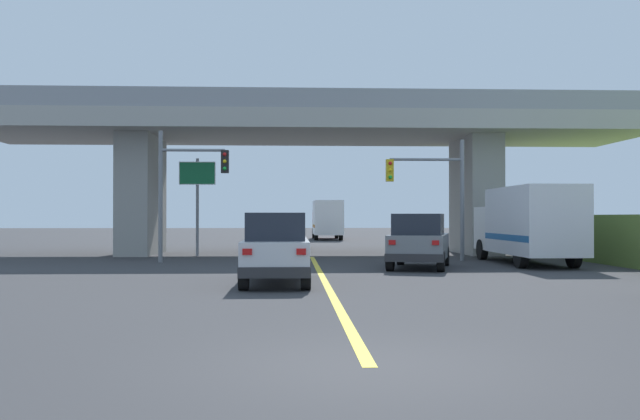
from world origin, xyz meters
TOP-DOWN VIEW (x-y plane):
  - ground at (0.00, 26.09)m, footprint 160.00×160.00m
  - overpass_bridge at (0.00, 26.09)m, footprint 33.70×8.10m
  - lane_divider_stripe at (0.00, 11.74)m, footprint 0.20×23.48m
  - suv_lead at (-1.42, 10.77)m, footprint 1.87×4.84m
  - suv_crossing at (3.75, 16.26)m, footprint 3.10×4.69m
  - box_truck at (8.53, 18.18)m, footprint 2.33×7.39m
  - sedan_oncoming at (-1.08, 32.40)m, footprint 1.91×4.33m
  - traffic_signal_nearside at (5.27, 20.46)m, footprint 3.42×0.36m
  - traffic_signal_farside at (-5.49, 19.91)m, footprint 2.93×0.36m
  - highway_sign at (-5.56, 24.48)m, footprint 1.77×0.17m
  - semi_truck_distant at (2.05, 47.85)m, footprint 2.33×7.57m

SIDE VIEW (x-z plane):
  - ground at x=0.00m, z-range 0.00..0.00m
  - lane_divider_stripe at x=0.00m, z-range 0.00..0.01m
  - sedan_oncoming at x=-1.08m, z-range 0.00..2.02m
  - suv_crossing at x=3.75m, z-range 0.00..2.02m
  - suv_lead at x=-1.42m, z-range 0.00..2.02m
  - box_truck at x=8.53m, z-range 0.09..3.17m
  - semi_truck_distant at x=2.05m, z-range 0.08..3.30m
  - traffic_signal_nearside at x=5.27m, z-range 0.65..5.91m
  - traffic_signal_farside at x=-5.49m, z-range 0.68..6.20m
  - highway_sign at x=-5.56m, z-range 1.16..5.92m
  - overpass_bridge at x=0.00m, z-range 1.66..9.46m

